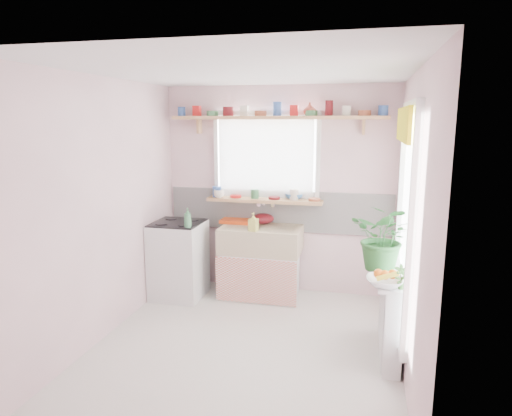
# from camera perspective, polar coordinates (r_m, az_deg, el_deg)

# --- Properties ---
(room) EXTENTS (3.20, 3.20, 3.20)m
(room) POSITION_cam_1_polar(r_m,az_deg,el_deg) (4.74, 9.04, 2.01)
(room) COLOR silver
(room) RESTS_ON ground
(sink_unit) EXTENTS (0.95, 0.65, 1.11)m
(sink_unit) POSITION_cam_1_polar(r_m,az_deg,el_deg) (5.49, 0.61, -6.67)
(sink_unit) COLOR white
(sink_unit) RESTS_ON ground
(cooker) EXTENTS (0.58, 0.58, 0.93)m
(cooker) POSITION_cam_1_polar(r_m,az_deg,el_deg) (5.55, -9.64, -6.34)
(cooker) COLOR white
(cooker) RESTS_ON ground
(radiator_ledge) EXTENTS (0.22, 0.95, 0.78)m
(radiator_ledge) POSITION_cam_1_polar(r_m,az_deg,el_deg) (4.36, 16.50, -12.44)
(radiator_ledge) COLOR white
(radiator_ledge) RESTS_ON ground
(windowsill) EXTENTS (1.40, 0.22, 0.04)m
(windowsill) POSITION_cam_1_polar(r_m,az_deg,el_deg) (5.50, 1.06, 0.96)
(windowsill) COLOR tan
(windowsill) RESTS_ON room
(pine_shelf) EXTENTS (2.52, 0.24, 0.04)m
(pine_shelf) POSITION_cam_1_polar(r_m,az_deg,el_deg) (5.37, 2.66, 11.22)
(pine_shelf) COLOR tan
(pine_shelf) RESTS_ON room
(shelf_crockery) EXTENTS (2.47, 0.11, 0.12)m
(shelf_crockery) POSITION_cam_1_polar(r_m,az_deg,el_deg) (5.38, 2.48, 12.01)
(shelf_crockery) COLOR #3359A5
(shelf_crockery) RESTS_ON pine_shelf
(sill_crockery) EXTENTS (1.35, 0.11, 0.12)m
(sill_crockery) POSITION_cam_1_polar(r_m,az_deg,el_deg) (5.50, 0.55, 1.74)
(sill_crockery) COLOR #3359A5
(sill_crockery) RESTS_ON windowsill
(dish_tray) EXTENTS (0.42, 0.32, 0.04)m
(dish_tray) POSITION_cam_1_polar(r_m,az_deg,el_deg) (5.65, -2.17, -1.56)
(dish_tray) COLOR #EC4915
(dish_tray) RESTS_ON sink_unit
(colander) EXTENTS (0.30, 0.30, 0.12)m
(colander) POSITION_cam_1_polar(r_m,az_deg,el_deg) (5.57, 0.90, -1.32)
(colander) COLOR #5E1017
(colander) RESTS_ON sink_unit
(jade_plant) EXTENTS (0.69, 0.65, 0.61)m
(jade_plant) POSITION_cam_1_polar(r_m,az_deg,el_deg) (4.18, 15.77, -3.56)
(jade_plant) COLOR #26602A
(jade_plant) RESTS_ON radiator_ledge
(fruit_bowl) EXTENTS (0.30, 0.30, 0.07)m
(fruit_bowl) POSITION_cam_1_polar(r_m,az_deg,el_deg) (3.87, 15.77, -8.87)
(fruit_bowl) COLOR silver
(fruit_bowl) RESTS_ON radiator_ledge
(herb_pot) EXTENTS (0.11, 0.08, 0.20)m
(herb_pot) POSITION_cam_1_polar(r_m,az_deg,el_deg) (3.82, 17.65, -8.23)
(herb_pot) COLOR #3A6F2C
(herb_pot) RESTS_ON radiator_ledge
(soap_bottle_sink) EXTENTS (0.11, 0.11, 0.21)m
(soap_bottle_sink) POSITION_cam_1_polar(r_m,az_deg,el_deg) (5.18, -0.33, -1.75)
(soap_bottle_sink) COLOR #D6D55F
(soap_bottle_sink) RESTS_ON sink_unit
(sill_cup) EXTENTS (0.14, 0.14, 0.10)m
(sill_cup) POSITION_cam_1_polar(r_m,az_deg,el_deg) (5.58, -4.65, 1.78)
(sill_cup) COLOR white
(sill_cup) RESTS_ON windowsill
(sill_bowl) EXTENTS (0.23, 0.23, 0.07)m
(sill_bowl) POSITION_cam_1_polar(r_m,az_deg,el_deg) (5.48, 4.79, 1.46)
(sill_bowl) COLOR #376FB3
(sill_bowl) RESTS_ON windowsill
(shelf_vase) EXTENTS (0.18, 0.18, 0.15)m
(shelf_vase) POSITION_cam_1_polar(r_m,az_deg,el_deg) (5.34, 6.73, 12.17)
(shelf_vase) COLOR #9E3E30
(shelf_vase) RESTS_ON pine_shelf
(cooker_bottle) EXTENTS (0.11, 0.11, 0.22)m
(cooker_bottle) POSITION_cam_1_polar(r_m,az_deg,el_deg) (5.12, -8.54, -1.22)
(cooker_bottle) COLOR #448958
(cooker_bottle) RESTS_ON cooker
(fruit) EXTENTS (0.20, 0.14, 0.10)m
(fruit) POSITION_cam_1_polar(r_m,az_deg,el_deg) (3.86, 15.90, -8.01)
(fruit) COLOR orange
(fruit) RESTS_ON fruit_bowl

